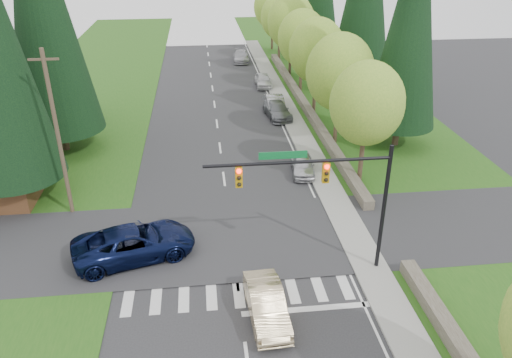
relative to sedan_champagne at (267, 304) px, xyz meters
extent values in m
plane|color=#28282B|center=(-1.10, -1.50, -0.72)|extent=(120.00, 120.00, 0.00)
cube|color=#235416|center=(11.90, 18.50, -0.69)|extent=(14.00, 110.00, 0.06)
cube|color=#235416|center=(-14.10, 18.50, -0.69)|extent=(14.00, 110.00, 0.06)
cube|color=#28282B|center=(-1.10, 6.50, -0.72)|extent=(120.00, 8.00, 0.10)
cube|color=gray|center=(5.80, 20.50, -0.66)|extent=(1.80, 80.00, 0.13)
cube|color=gray|center=(4.95, 20.50, -0.66)|extent=(0.20, 80.00, 0.13)
cube|color=#4C4438|center=(7.50, 28.50, -0.37)|extent=(0.70, 40.00, 0.70)
cylinder|color=black|center=(6.10, 3.00, 2.68)|extent=(0.20, 0.20, 6.80)
cylinder|color=black|center=(1.80, 3.00, 5.48)|extent=(8.60, 0.16, 0.16)
cube|color=#0C662D|center=(1.10, 3.05, 5.83)|extent=(2.20, 0.04, 0.35)
cube|color=#BF8C0C|center=(3.10, 3.00, 4.88)|extent=(0.32, 0.24, 1.00)
sphere|color=#FF0C05|center=(3.10, 2.86, 5.23)|extent=(0.22, 0.22, 0.22)
cube|color=#BF8C0C|center=(-0.90, 3.00, 4.88)|extent=(0.32, 0.24, 1.00)
sphere|color=#FF0C05|center=(-0.90, 2.86, 5.23)|extent=(0.22, 0.22, 0.22)
cylinder|color=#473828|center=(-10.60, 10.50, 4.28)|extent=(0.24, 0.24, 10.00)
cube|color=#473828|center=(-10.60, 10.50, 8.68)|extent=(1.60, 0.10, 0.12)
cylinder|color=#38281C|center=(8.10, 12.50, 1.66)|extent=(0.32, 0.32, 4.76)
ellipsoid|color=#68A02B|center=(8.10, 12.50, 4.89)|extent=(4.80, 4.80, 5.52)
cylinder|color=#38281C|center=(8.20, 19.50, 1.74)|extent=(0.32, 0.32, 4.93)
ellipsoid|color=#68A02B|center=(8.20, 19.50, 5.09)|extent=(5.20, 5.20, 5.98)
cylinder|color=#38281C|center=(8.00, 26.50, 1.80)|extent=(0.32, 0.32, 5.04)
ellipsoid|color=#68A02B|center=(8.00, 26.50, 5.22)|extent=(5.00, 5.00, 5.75)
cylinder|color=#38281C|center=(8.10, 33.50, 1.69)|extent=(0.32, 0.32, 4.82)
ellipsoid|color=#68A02B|center=(8.10, 33.50, 4.96)|extent=(5.00, 5.00, 5.75)
cylinder|color=#38281C|center=(8.20, 40.50, 1.86)|extent=(0.32, 0.32, 5.15)
ellipsoid|color=#68A02B|center=(8.20, 40.50, 5.35)|extent=(5.40, 5.40, 6.21)
cylinder|color=#38281C|center=(8.00, 47.50, 1.63)|extent=(0.32, 0.32, 4.70)
ellipsoid|color=#68A02B|center=(8.00, 47.50, 4.82)|extent=(4.80, 4.80, 5.52)
cylinder|color=#38281C|center=(8.10, 54.50, 1.77)|extent=(0.32, 0.32, 4.98)
ellipsoid|color=#68A02B|center=(8.10, 54.50, 5.15)|extent=(5.20, 5.20, 5.98)
cylinder|color=#38281C|center=(-14.10, 12.50, 0.28)|extent=(0.50, 0.50, 2.00)
cylinder|color=#38281C|center=(-13.10, 20.50, 0.28)|extent=(0.50, 0.50, 2.00)
cylinder|color=#38281C|center=(-15.10, 26.50, 0.28)|extent=(0.50, 0.50, 2.00)
cone|color=black|center=(-15.10, 26.50, 9.58)|extent=(5.78, 5.78, 17.00)
cylinder|color=#38281C|center=(12.90, 18.50, 0.28)|extent=(0.50, 0.50, 2.00)
cone|color=black|center=(12.90, 18.50, 9.08)|extent=(5.44, 5.44, 16.00)
cylinder|color=#38281C|center=(13.90, 32.50, 0.28)|extent=(0.50, 0.50, 2.00)
cylinder|color=#38281C|center=(12.90, 46.50, 0.28)|extent=(0.50, 0.50, 2.00)
imported|color=beige|center=(0.00, 0.00, 0.00)|extent=(1.76, 4.45, 1.44)
imported|color=#0A1236|center=(-6.27, 5.34, 0.16)|extent=(6.86, 4.51, 1.75)
imported|color=silver|center=(4.50, 14.30, -0.07)|extent=(1.94, 3.95, 1.30)
imported|color=slate|center=(4.50, 26.09, -0.03)|extent=(2.46, 4.97, 1.39)
imported|color=#9D9DA1|center=(4.50, 27.50, 0.04)|extent=(1.62, 4.61, 1.52)
imported|color=silver|center=(4.50, 36.09, -0.02)|extent=(1.73, 4.16, 1.41)
imported|color=#9D9DA2|center=(3.10, 47.76, -0.03)|extent=(2.30, 4.90, 1.38)
camera|label=1|loc=(-2.43, -17.02, 14.91)|focal=35.00mm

